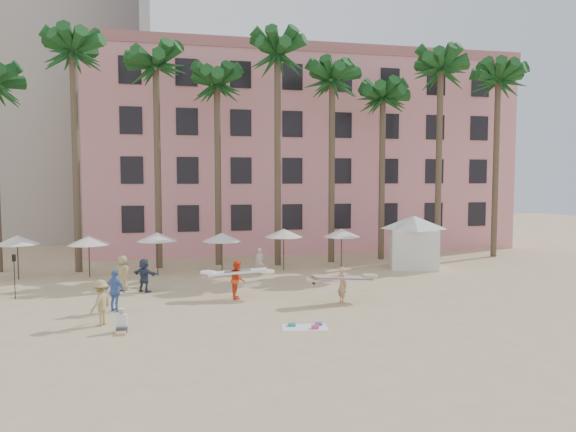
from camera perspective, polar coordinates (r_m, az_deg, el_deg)
The scene contains 11 objects.
ground at distance 21.27m, azimuth -1.92°, elevation -12.02°, with size 120.00×120.00×0.00m, color #D1B789.
pink_hotel at distance 47.36m, azimuth 1.06°, elevation 6.58°, with size 35.00×14.00×16.00m, color pink.
palm_row at distance 36.07m, azimuth -5.37°, elevation 15.33°, with size 44.40×5.40×16.30m.
umbrella_row at distance 32.84m, azimuth -10.85°, elevation -2.26°, with size 22.50×2.70×2.73m.
cabana at distance 35.50m, azimuth 13.77°, elevation -2.26°, with size 5.70×5.70×3.50m.
beach_towel at distance 20.94m, azimuth 1.99°, elevation -12.18°, with size 1.93×1.26×0.14m.
carrier_yellow at distance 24.86m, azimuth 6.06°, elevation -7.35°, with size 3.05×1.17×1.74m.
carrier_white at distance 25.79m, azimuth -5.62°, elevation -6.90°, with size 3.00×1.10×1.89m.
beachgoers at distance 26.12m, azimuth -16.63°, elevation -7.10°, with size 8.89×10.82×1.89m.
paddle at distance 28.76m, azimuth -28.13°, elevation -5.39°, with size 0.18×0.04×2.23m.
seated_man at distance 21.21m, azimuth -18.00°, elevation -11.37°, with size 0.41×0.71×0.92m.
Camera 1 is at (-3.47, -20.14, 5.87)m, focal length 32.00 mm.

